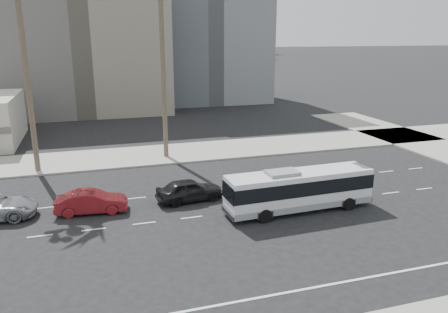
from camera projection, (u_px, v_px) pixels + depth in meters
name	position (u px, v px, depth m)	size (l,w,h in m)	color
ground	(278.00, 207.00, 29.63)	(700.00, 700.00, 0.00)	black
sidewalk_north	(215.00, 150.00, 43.86)	(120.00, 7.00, 0.15)	gray
midrise_beige_west	(82.00, 50.00, 65.14)	(24.00, 18.00, 18.00)	#605D58
midrise_gray_center	(200.00, 24.00, 76.22)	(20.00, 20.00, 26.00)	#54585F
highrise_far	(213.00, 4.00, 280.62)	(22.00, 22.00, 60.00)	slate
city_bus	(299.00, 189.00, 28.69)	(9.99, 2.57, 2.85)	silver
car_a	(189.00, 190.00, 30.54)	(4.63, 1.86, 1.58)	black
car_b	(92.00, 202.00, 28.50)	(4.56, 1.59, 1.50)	maroon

